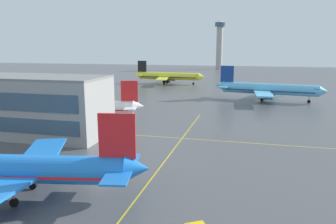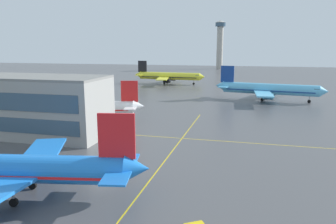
{
  "view_description": "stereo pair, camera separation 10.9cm",
  "coord_description": "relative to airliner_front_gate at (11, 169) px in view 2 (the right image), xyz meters",
  "views": [
    {
      "loc": [
        12.97,
        -24.56,
        18.51
      ],
      "look_at": [
        -3.73,
        41.85,
        4.76
      ],
      "focal_mm": 34.94,
      "sensor_mm": 36.0,
      "label": 1
    },
    {
      "loc": [
        13.07,
        -24.54,
        18.51
      ],
      "look_at": [
        -3.73,
        41.85,
        4.76
      ],
      "focal_mm": 34.94,
      "sensor_mm": 36.0,
      "label": 2
    }
  ],
  "objects": [
    {
      "name": "airliner_front_gate",
      "position": [
        0.0,
        0.0,
        0.0
      ],
      "size": [
        34.84,
        29.64,
        10.87
      ],
      "color": "blue",
      "rests_on": "ground"
    },
    {
      "name": "airliner_second_row",
      "position": [
        -12.94,
        39.93,
        -0.2
      ],
      "size": [
        32.68,
        27.82,
        10.28
      ],
      "color": "white",
      "rests_on": "ground"
    },
    {
      "name": "airliner_third_row",
      "position": [
        34.14,
        85.6,
        0.29
      ],
      "size": [
        37.69,
        32.19,
        11.73
      ],
      "color": "#5BB7E5",
      "rests_on": "ground"
    },
    {
      "name": "airliner_far_left_stand",
      "position": [
        -12.06,
        127.56,
        0.17
      ],
      "size": [
        36.56,
        31.54,
        11.37
      ],
      "color": "yellow",
      "rests_on": "ground"
    },
    {
      "name": "taxiway_markings",
      "position": [
        15.05,
        10.84,
        -3.71
      ],
      "size": [
        149.48,
        89.92,
        0.01
      ],
      "color": "yellow",
      "rests_on": "ground"
    },
    {
      "name": "control_tower",
      "position": [
        2.01,
        247.13,
        19.21
      ],
      "size": [
        8.82,
        8.82,
        39.67
      ],
      "color": "#ADA89E",
      "rests_on": "ground"
    }
  ]
}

